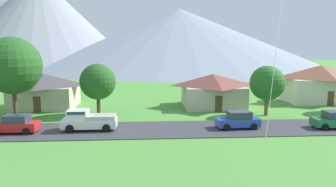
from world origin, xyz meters
TOP-DOWN VIEW (x-y plane):
  - road_strip at (0.00, 28.88)m, footprint 160.00×6.71m
  - mountain_far_east_ridge at (-42.90, 136.37)m, footprint 77.60×77.60m
  - mountain_far_west_ridge at (13.13, 126.74)m, footprint 111.42×111.42m
  - mountain_east_ridge at (-69.92, 176.56)m, footprint 138.58×138.58m
  - house_leftmost at (-13.68, 42.00)m, footprint 8.51×7.63m
  - house_left_center at (8.88, 41.15)m, footprint 8.37×8.07m
  - house_right_center at (25.31, 43.57)m, footprint 10.56×6.49m
  - tree_left_of_center at (-5.87, 36.55)m, footprint 4.27×4.27m
  - tree_center at (14.02, 34.84)m, footprint 4.11×4.11m
  - tree_right_of_center at (-14.71, 34.39)m, footprint 6.27×6.27m
  - parked_car_red_west_end at (-12.47, 28.51)m, footprint 4.27×2.21m
  - parked_car_green_mid_west at (18.47, 28.16)m, footprint 4.27×2.21m
  - parked_car_blue_mid_east at (8.88, 28.78)m, footprint 4.28×2.23m
  - pickup_truck_white_east_side at (-5.83, 29.05)m, footprint 5.21×2.34m

SIDE VIEW (x-z plane):
  - road_strip at x=0.00m, z-range 0.00..0.08m
  - parked_car_red_west_end at x=-12.47m, z-range 0.03..1.71m
  - parked_car_green_mid_west at x=18.47m, z-range 0.03..1.71m
  - parked_car_blue_mid_east at x=8.88m, z-range 0.03..1.71m
  - pickup_truck_white_east_side at x=-5.83m, z-range 0.06..2.06m
  - house_left_center at x=8.88m, z-range 0.08..4.52m
  - house_leftmost at x=-13.68m, z-range 0.08..4.59m
  - house_right_center at x=25.31m, z-range 0.10..5.54m
  - tree_center at x=14.02m, z-range 0.88..6.80m
  - tree_left_of_center at x=-5.87m, z-range 0.91..7.04m
  - tree_right_of_center at x=-14.71m, z-range 1.44..10.63m
  - mountain_east_ridge at x=-69.92m, z-range 0.00..18.88m
  - mountain_far_west_ridge at x=13.13m, z-range 0.00..22.89m
  - mountain_far_east_ridge at x=-42.90m, z-range 0.00..36.71m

